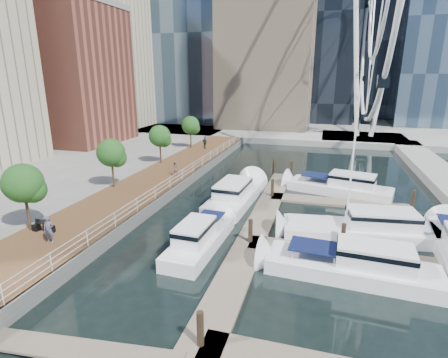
% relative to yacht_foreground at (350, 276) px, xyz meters
% --- Properties ---
extents(ground, '(520.00, 520.00, 0.00)m').
position_rel_yacht_foreground_xyz_m(ground, '(-9.35, -5.58, 0.00)').
color(ground, black).
rests_on(ground, ground).
extents(boardwalk, '(6.00, 60.00, 1.00)m').
position_rel_yacht_foreground_xyz_m(boardwalk, '(-18.35, 9.42, 0.50)').
color(boardwalk, brown).
rests_on(boardwalk, ground).
extents(seawall, '(0.25, 60.00, 1.00)m').
position_rel_yacht_foreground_xyz_m(seawall, '(-15.35, 9.42, 0.50)').
color(seawall, '#595954').
rests_on(seawall, ground).
extents(land_far, '(200.00, 114.00, 1.00)m').
position_rel_yacht_foreground_xyz_m(land_far, '(-9.35, 96.42, 0.50)').
color(land_far, gray).
rests_on(land_far, ground).
extents(pier, '(14.00, 12.00, 1.00)m').
position_rel_yacht_foreground_xyz_m(pier, '(4.65, 46.42, 0.50)').
color(pier, gray).
rests_on(pier, ground).
extents(railing, '(0.10, 60.00, 1.05)m').
position_rel_yacht_foreground_xyz_m(railing, '(-15.45, 9.42, 1.52)').
color(railing, white).
rests_on(railing, boardwalk).
extents(floating_docks, '(16.00, 34.00, 2.60)m').
position_rel_yacht_foreground_xyz_m(floating_docks, '(-1.38, 4.40, 0.49)').
color(floating_docks, '#6D6051').
rests_on(floating_docks, ground).
extents(midrise_condos, '(19.00, 67.00, 28.00)m').
position_rel_yacht_foreground_xyz_m(midrise_condos, '(-42.92, 21.24, 13.42)').
color(midrise_condos, '#BCAD8E').
rests_on(midrise_condos, ground).
extents(street_trees, '(2.60, 42.60, 4.60)m').
position_rel_yacht_foreground_xyz_m(street_trees, '(-20.75, 8.42, 4.29)').
color(street_trees, '#3F2B1C').
rests_on(street_trees, ground).
extents(yacht_foreground, '(10.55, 3.40, 2.15)m').
position_rel_yacht_foreground_xyz_m(yacht_foreground, '(0.00, 0.00, 0.00)').
color(yacht_foreground, white).
rests_on(yacht_foreground, ground).
extents(pedestrian_near, '(0.70, 0.52, 1.76)m').
position_rel_yacht_foreground_xyz_m(pedestrian_near, '(-18.02, -2.82, 1.88)').
color(pedestrian_near, '#52556D').
rests_on(pedestrian_near, boardwalk).
extents(pedestrian_mid, '(0.86, 0.90, 1.47)m').
position_rel_yacht_foreground_xyz_m(pedestrian_mid, '(-16.91, 13.80, 1.74)').
color(pedestrian_mid, '#85635C').
rests_on(pedestrian_mid, boardwalk).
extents(pedestrian_far, '(1.12, 0.95, 1.79)m').
position_rel_yacht_foreground_xyz_m(pedestrian_far, '(-18.52, 28.28, 1.90)').
color(pedestrian_far, '#353C43').
rests_on(pedestrian_far, boardwalk).
extents(moored_yachts, '(20.02, 34.27, 11.50)m').
position_rel_yacht_foreground_xyz_m(moored_yachts, '(-0.25, 4.93, 0.00)').
color(moored_yachts, white).
rests_on(moored_yachts, ground).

